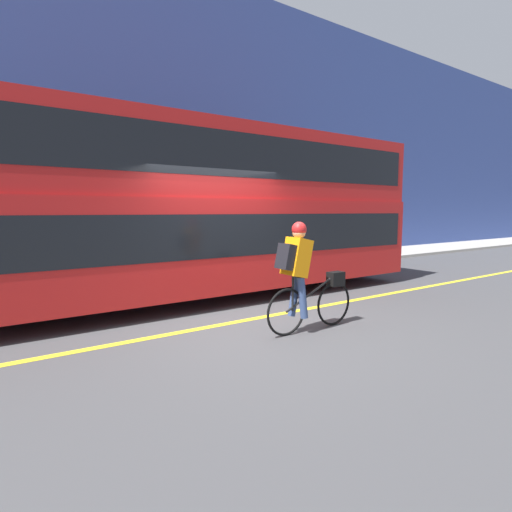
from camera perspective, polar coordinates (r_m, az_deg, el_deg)
The scene contains 6 objects.
ground_plane at distance 6.39m, azimuth -0.83°, elevation -9.67°, with size 80.00×80.00×0.00m, color #424244.
road_center_line at distance 6.56m, azimuth -1.86°, elevation -9.21°, with size 50.00×0.14×0.01m, color yellow.
sidewalk_curb at distance 11.09m, azimuth -16.23°, elevation -2.74°, with size 60.00×2.48×0.11m.
building_facade at distance 12.57m, azimuth -19.01°, elevation 18.53°, with size 60.00×0.30×8.96m.
bus at distance 8.16m, azimuth -7.46°, elevation 7.18°, with size 9.66×2.42×3.39m.
cyclist_on_bike at distance 5.82m, azimuth 6.71°, elevation -2.48°, with size 1.63×0.32×1.62m.
Camera 1 is at (-3.41, -5.11, 1.78)m, focal length 28.00 mm.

